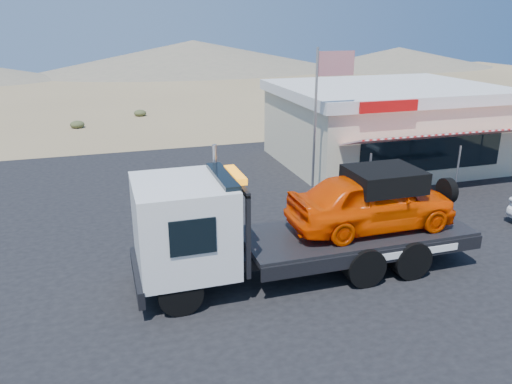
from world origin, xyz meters
TOP-DOWN VIEW (x-y plane):
  - ground at (0.00, 0.00)m, footprint 120.00×120.00m
  - asphalt_lot at (2.00, 3.00)m, footprint 32.00×24.00m
  - tow_truck at (2.02, -0.71)m, footprint 9.62×2.85m
  - jerky_store at (10.50, 8.97)m, footprint 10.40×9.97m
  - flagpole at (4.93, 4.50)m, footprint 1.55×0.10m
  - distant_hills at (-9.77, 55.14)m, footprint 126.00×48.00m

SIDE VIEW (x-z plane):
  - ground at x=0.00m, z-range 0.00..0.00m
  - asphalt_lot at x=2.00m, z-range 0.00..0.02m
  - tow_truck at x=2.02m, z-range 0.12..3.34m
  - distant_hills at x=-9.77m, z-range -0.21..3.99m
  - jerky_store at x=10.50m, z-range 0.04..3.94m
  - flagpole at x=4.93m, z-range 0.76..6.76m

